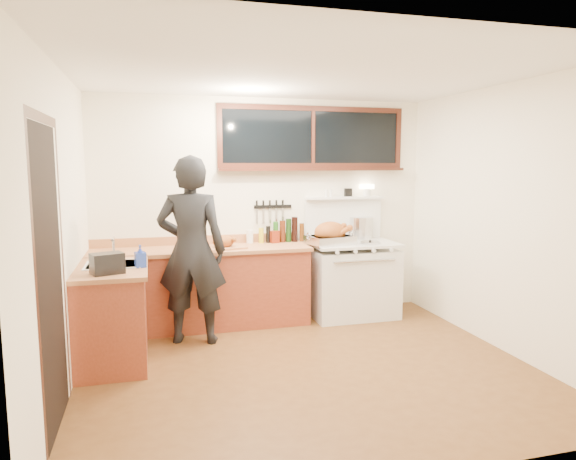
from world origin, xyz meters
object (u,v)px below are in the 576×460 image
object	(u,v)px
man	(192,250)
cutting_board	(224,243)
vintage_stove	(352,277)
roast_turkey	(331,235)

from	to	relation	value
man	cutting_board	world-z (taller)	man
vintage_stove	roast_turkey	size ratio (longest dim) A/B	2.78
vintage_stove	cutting_board	bearing A→B (deg)	-178.04
vintage_stove	man	xyz separation A→B (m)	(-1.94, -0.44, 0.49)
vintage_stove	man	size ratio (longest dim) A/B	0.82
vintage_stove	cutting_board	size ratio (longest dim) A/B	3.06
vintage_stove	roast_turkey	bearing A→B (deg)	-166.64
cutting_board	roast_turkey	size ratio (longest dim) A/B	0.91
vintage_stove	roast_turkey	xyz separation A→B (m)	(-0.30, -0.07, 0.54)
vintage_stove	roast_turkey	world-z (taller)	vintage_stove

